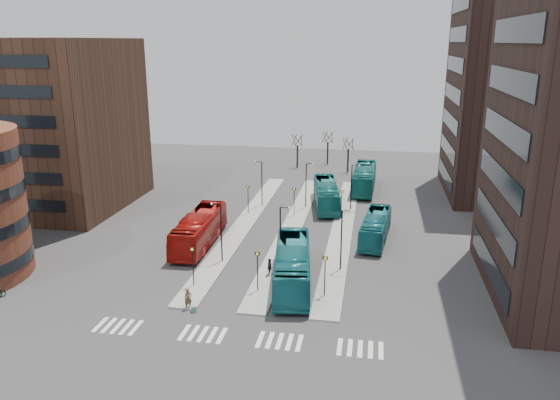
% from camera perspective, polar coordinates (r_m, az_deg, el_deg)
% --- Properties ---
extents(ground, '(160.00, 160.00, 0.00)m').
position_cam_1_polar(ground, '(40.08, -8.45, -16.64)').
color(ground, '#2F2F32').
rests_on(ground, ground).
extents(island_left, '(2.50, 45.00, 0.15)m').
position_cam_1_polar(island_left, '(67.19, -3.77, -2.48)').
color(island_left, gray).
rests_on(island_left, ground).
extents(island_mid, '(2.50, 45.00, 0.15)m').
position_cam_1_polar(island_mid, '(66.09, 1.30, -2.77)').
color(island_mid, gray).
rests_on(island_mid, ground).
extents(island_right, '(2.50, 45.00, 0.15)m').
position_cam_1_polar(island_right, '(65.52, 6.50, -3.05)').
color(island_right, gray).
rests_on(island_right, ground).
extents(suitcase, '(0.49, 0.45, 0.50)m').
position_cam_1_polar(suitcase, '(46.75, -9.00, -11.20)').
color(suitcase, navy).
rests_on(suitcase, ground).
extents(red_bus, '(3.33, 12.98, 3.60)m').
position_cam_1_polar(red_bus, '(60.53, -8.42, -3.05)').
color(red_bus, '#9C100C').
rests_on(red_bus, ground).
extents(teal_bus_a, '(4.83, 13.52, 3.69)m').
position_cam_1_polar(teal_bus_a, '(50.44, 1.31, -6.85)').
color(teal_bus_a, '#166871').
rests_on(teal_bus_a, ground).
extents(teal_bus_b, '(4.75, 12.62, 3.43)m').
position_cam_1_polar(teal_bus_b, '(73.88, 4.84, 0.58)').
color(teal_bus_b, '#146867').
rests_on(teal_bus_b, ground).
extents(teal_bus_c, '(3.68, 11.03, 3.01)m').
position_cam_1_polar(teal_bus_c, '(62.25, 9.95, -2.85)').
color(teal_bus_c, '#16666F').
rests_on(teal_bus_c, ground).
extents(teal_bus_d, '(3.47, 13.16, 3.64)m').
position_cam_1_polar(teal_bus_d, '(82.82, 8.77, 2.25)').
color(teal_bus_d, '#156D68').
rests_on(teal_bus_d, ground).
extents(traveller, '(0.80, 0.77, 1.85)m').
position_cam_1_polar(traveller, '(47.01, -9.58, -10.14)').
color(traveller, '#4E482F').
rests_on(traveller, ground).
extents(commuter_a, '(1.00, 0.91, 1.67)m').
position_cam_1_polar(commuter_a, '(57.82, -10.65, -5.11)').
color(commuter_a, black).
rests_on(commuter_a, ground).
extents(commuter_b, '(0.58, 1.12, 1.82)m').
position_cam_1_polar(commuter_b, '(52.36, -1.09, -7.06)').
color(commuter_b, black).
rests_on(commuter_b, ground).
extents(commuter_c, '(1.14, 1.14, 1.58)m').
position_cam_1_polar(commuter_c, '(54.91, 1.22, -6.05)').
color(commuter_c, black).
rests_on(commuter_c, ground).
extents(crosswalk_stripes, '(22.35, 2.40, 0.01)m').
position_cam_1_polar(crosswalk_stripes, '(42.89, -4.45, -14.10)').
color(crosswalk_stripes, silver).
rests_on(crosswalk_stripes, ground).
extents(office_block, '(25.00, 20.12, 22.00)m').
position_cam_1_polar(office_block, '(80.54, -24.61, 7.23)').
color(office_block, '#40291D').
rests_on(office_block, ground).
extents(tower_far, '(20.12, 20.00, 30.00)m').
position_cam_1_polar(tower_far, '(84.60, 24.47, 10.36)').
color(tower_far, black).
rests_on(tower_far, ground).
extents(sign_poles, '(12.45, 22.12, 3.65)m').
position_cam_1_polar(sign_poles, '(58.86, -0.10, -2.80)').
color(sign_poles, black).
rests_on(sign_poles, ground).
extents(lamp_posts, '(14.04, 20.24, 6.12)m').
position_cam_1_polar(lamp_posts, '(63.04, 1.62, -0.38)').
color(lamp_posts, black).
rests_on(lamp_posts, ground).
extents(bare_trees, '(10.97, 8.14, 5.90)m').
position_cam_1_polar(bare_trees, '(96.70, 4.63, 4.96)').
color(bare_trees, black).
rests_on(bare_trees, ground).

